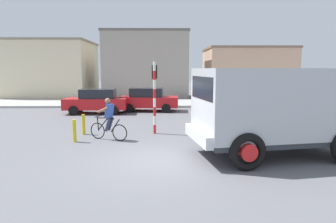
{
  "coord_description": "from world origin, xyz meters",
  "views": [
    {
      "loc": [
        0.1,
        -9.34,
        2.87
      ],
      "look_at": [
        0.32,
        2.5,
        1.2
      ],
      "focal_mm": 32.14,
      "sensor_mm": 36.0,
      "label": 1
    }
  ],
  "objects": [
    {
      "name": "sidewalk_far",
      "position": [
        0.0,
        15.48,
        0.08
      ],
      "size": [
        80.0,
        5.0,
        0.16
      ],
      "primitive_type": "cube",
      "color": "#ADADA8",
      "rests_on": "ground"
    },
    {
      "name": "truck_foreground",
      "position": [
        3.86,
        0.39,
        1.67
      ],
      "size": [
        5.75,
        3.48,
        2.9
      ],
      "color": "#B2B7BC",
      "rests_on": "ground"
    },
    {
      "name": "car_far_side",
      "position": [
        5.49,
        6.9,
        0.82
      ],
      "size": [
        4.1,
        2.06,
        1.6
      ],
      "color": "gold",
      "rests_on": "ground"
    },
    {
      "name": "cyclist",
      "position": [
        -2.09,
        2.73,
        0.86
      ],
      "size": [
        1.61,
        0.77,
        1.72
      ],
      "color": "black",
      "rests_on": "ground"
    },
    {
      "name": "car_red_near",
      "position": [
        -0.87,
        11.26,
        0.82
      ],
      "size": [
        4.11,
        2.08,
        1.6
      ],
      "color": "red",
      "rests_on": "ground"
    },
    {
      "name": "car_white_mid",
      "position": [
        -4.19,
        10.22,
        0.82
      ],
      "size": [
        4.02,
        1.92,
        1.6
      ],
      "color": "red",
      "rests_on": "ground"
    },
    {
      "name": "bollard_far",
      "position": [
        -3.39,
        3.79,
        0.45
      ],
      "size": [
        0.14,
        0.14,
        0.9
      ],
      "primitive_type": "cylinder",
      "color": "gold",
      "rests_on": "ground"
    },
    {
      "name": "bollard_near",
      "position": [
        -3.39,
        2.39,
        0.45
      ],
      "size": [
        0.14,
        0.14,
        0.9
      ],
      "primitive_type": "cylinder",
      "color": "gold",
      "rests_on": "ground"
    },
    {
      "name": "pedestrian_near_kerb",
      "position": [
        4.26,
        10.0,
        0.85
      ],
      "size": [
        0.34,
        0.22,
        1.62
      ],
      "color": "#2D334C",
      "rests_on": "ground"
    },
    {
      "name": "building_mid_block",
      "position": [
        -1.51,
        21.46,
        3.3
      ],
      "size": [
        8.41,
        5.11,
        6.59
      ],
      "color": "#9E9389",
      "rests_on": "ground"
    },
    {
      "name": "ground_plane",
      "position": [
        0.0,
        0.0,
        0.0
      ],
      "size": [
        120.0,
        120.0,
        0.0
      ],
      "primitive_type": "plane",
      "color": "slate"
    },
    {
      "name": "building_corner_right",
      "position": [
        8.82,
        21.72,
        2.52
      ],
      "size": [
        8.47,
        6.47,
        5.02
      ],
      "color": "tan",
      "rests_on": "ground"
    },
    {
      "name": "traffic_light_pole",
      "position": [
        -0.25,
        4.0,
        2.07
      ],
      "size": [
        0.24,
        0.43,
        3.2
      ],
      "color": "red",
      "rests_on": "ground"
    },
    {
      "name": "building_corner_left",
      "position": [
        -11.42,
        21.97,
        2.84
      ],
      "size": [
        8.58,
        7.5,
        5.68
      ],
      "color": "beige",
      "rests_on": "ground"
    }
  ]
}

